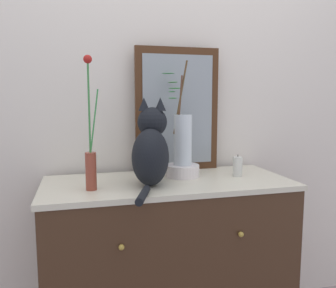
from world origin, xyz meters
TOP-DOWN VIEW (x-y plane):
  - wall_back at (0.00, 0.33)m, footprint 4.40×0.08m
  - sideboard at (0.00, -0.00)m, footprint 1.20×0.54m
  - mirror_leaning at (0.12, 0.24)m, footprint 0.47×0.03m
  - cat_sitting at (-0.10, -0.06)m, footprint 0.24×0.45m
  - vase_slim_green at (-0.37, -0.08)m, footprint 0.07×0.05m
  - bowl_porcelain at (0.09, 0.07)m, footprint 0.17×0.17m
  - vase_glass_clear at (0.09, 0.07)m, footprint 0.14×0.18m
  - candle_pillar at (0.37, 0.00)m, footprint 0.05×0.05m

SIDE VIEW (x-z plane):
  - sideboard at x=0.00m, z-range 0.00..0.90m
  - bowl_porcelain at x=0.09m, z-range 0.90..0.96m
  - candle_pillar at x=0.37m, z-range 0.89..1.00m
  - vase_slim_green at x=-0.37m, z-range 0.76..1.34m
  - cat_sitting at x=-0.10m, z-range 0.86..1.26m
  - vase_glass_clear at x=0.09m, z-range 0.84..1.36m
  - mirror_leaning at x=0.12m, z-range 0.90..1.57m
  - wall_back at x=0.00m, z-range 0.00..2.60m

